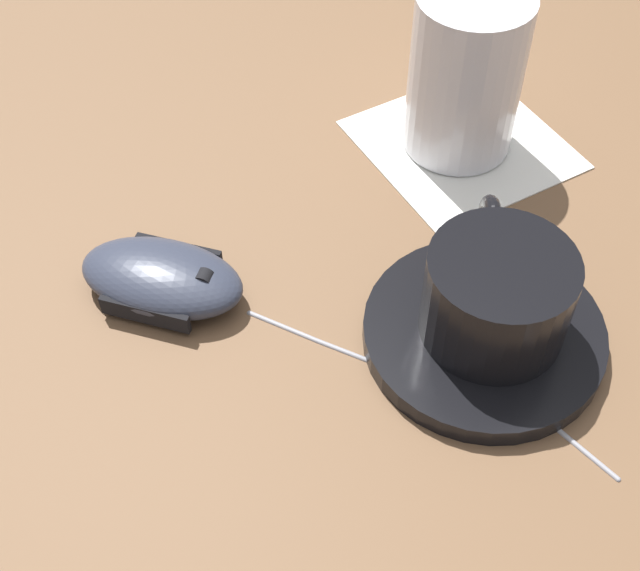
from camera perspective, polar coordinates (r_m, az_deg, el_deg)
name	(u,v)px	position (r m, az deg, el deg)	size (l,w,h in m)	color
ground_plane	(420,286)	(0.57, 6.43, -0.02)	(3.00, 3.00, 0.00)	brown
saucer	(483,334)	(0.55, 10.42, -3.09)	(0.15, 0.15, 0.01)	black
coffee_cup	(497,293)	(0.52, 11.26, -0.47)	(0.09, 0.11, 0.06)	black
computer_mouse	(162,278)	(0.56, -10.07, 0.49)	(0.12, 0.12, 0.03)	#2D3342
mouse_cable	(429,379)	(0.53, 6.98, -5.95)	(0.12, 0.21, 0.00)	gray
napkin_under_glass	(462,144)	(0.67, 9.08, 8.95)	(0.14, 0.14, 0.00)	silver
drinking_glass	(466,74)	(0.64, 9.31, 13.23)	(0.08, 0.08, 0.12)	silver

